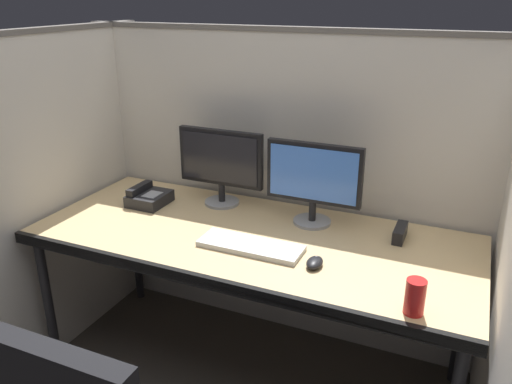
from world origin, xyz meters
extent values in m
cube|color=beige|center=(0.00, 0.74, 0.78)|extent=(2.20, 0.05, 1.55)
cube|color=#605B56|center=(0.00, 0.74, 1.56)|extent=(2.21, 0.06, 0.02)
cube|color=beige|center=(-0.99, 0.20, 0.78)|extent=(0.05, 1.40, 1.55)
cube|color=#605B56|center=(-0.99, 0.20, 1.56)|extent=(0.06, 1.41, 0.02)
cube|color=beige|center=(0.99, 0.20, 0.78)|extent=(0.05, 1.40, 1.55)
cube|color=tan|center=(0.00, 0.30, 0.72)|extent=(1.90, 0.80, 0.04)
cube|color=black|center=(0.00, -0.09, 0.72)|extent=(1.90, 0.02, 0.05)
cylinder|color=black|center=(-0.89, -0.04, 0.35)|extent=(0.04, 0.04, 0.70)
cylinder|color=black|center=(-0.89, 0.64, 0.35)|extent=(0.04, 0.04, 0.70)
cylinder|color=black|center=(0.89, 0.64, 0.35)|extent=(0.04, 0.04, 0.70)
cylinder|color=gray|center=(-0.28, 0.56, 0.75)|extent=(0.17, 0.17, 0.01)
cylinder|color=black|center=(-0.28, 0.56, 0.80)|extent=(0.03, 0.03, 0.09)
cube|color=black|center=(-0.28, 0.56, 0.98)|extent=(0.43, 0.03, 0.27)
cube|color=black|center=(-0.28, 0.54, 0.98)|extent=(0.39, 0.01, 0.23)
cylinder|color=gray|center=(0.20, 0.52, 0.75)|extent=(0.17, 0.17, 0.01)
cylinder|color=black|center=(0.20, 0.52, 0.80)|extent=(0.03, 0.03, 0.09)
cube|color=black|center=(0.20, 0.52, 0.98)|extent=(0.43, 0.03, 0.27)
cube|color=#3F72D8|center=(0.20, 0.50, 0.98)|extent=(0.39, 0.01, 0.23)
cube|color=silver|center=(0.05, 0.18, 0.75)|extent=(0.43, 0.15, 0.02)
ellipsoid|color=black|center=(0.33, 0.15, 0.76)|extent=(0.06, 0.10, 0.03)
cylinder|color=#59595B|center=(0.33, 0.16, 0.77)|extent=(0.01, 0.01, 0.01)
cube|color=black|center=(-0.60, 0.41, 0.77)|extent=(0.17, 0.19, 0.06)
cube|color=black|center=(-0.66, 0.41, 0.81)|extent=(0.04, 0.17, 0.03)
cube|color=gray|center=(-0.58, 0.40, 0.80)|extent=(0.07, 0.09, 0.00)
cube|color=black|center=(0.59, 0.52, 0.77)|extent=(0.04, 0.15, 0.06)
cylinder|color=red|center=(0.72, -0.02, 0.80)|extent=(0.07, 0.07, 0.12)
camera|label=1|loc=(0.82, -1.52, 1.72)|focal=35.97mm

